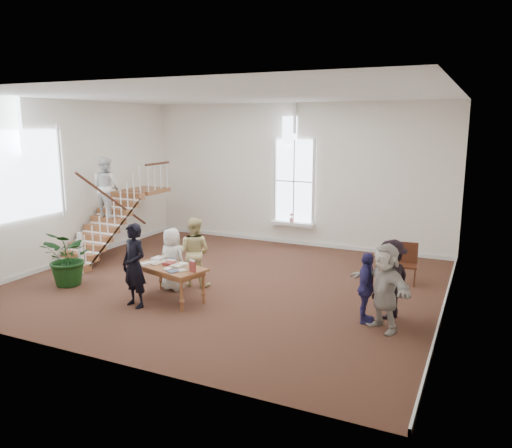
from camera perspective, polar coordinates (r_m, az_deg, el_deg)
The scene contains 12 objects.
ground at distance 12.43m, azimuth -3.11°, elevation -6.71°, with size 10.00×10.00×0.00m, color #402419.
room_shell at distance 16.19m, azimuth 4.22°, elevation -0.94°, with size 10.49×10.00×10.00m.
staircase at distance 15.10m, azimuth -16.50°, elevation 2.42°, with size 1.10×4.10×2.92m.
library_table at distance 11.25m, azimuth -9.86°, elevation -5.12°, with size 1.82×1.23×0.84m.
police_officer at distance 10.93m, azimuth -13.75°, elevation -4.63°, with size 0.66×0.43×1.81m, color black.
elderly_woman at distance 11.88m, azimuth -9.57°, elevation -3.99°, with size 0.72×0.47×1.48m, color silver.
person_yellow at distance 12.10m, azimuth -7.07°, elevation -3.17°, with size 0.81×0.63×1.67m, color beige.
woman_cluster_a at distance 10.06m, azimuth 12.47°, elevation -7.15°, with size 0.83×0.35×1.42m, color navy.
woman_cluster_b at distance 10.38m, azimuth 15.14°, elevation -6.13°, with size 1.05×0.60×1.62m, color black.
woman_cluster_c at distance 9.76m, azimuth 14.48°, elevation -7.00°, with size 1.57×0.50×1.69m, color beige.
floor_plant at distance 12.86m, azimuth -20.56°, elevation -3.65°, with size 1.23×1.07×1.37m, color #123711.
side_chair at distance 12.75m, azimuth 16.98°, elevation -4.07°, with size 0.48×0.48×1.02m.
Camera 1 is at (5.60, -10.40, 3.89)m, focal length 35.00 mm.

